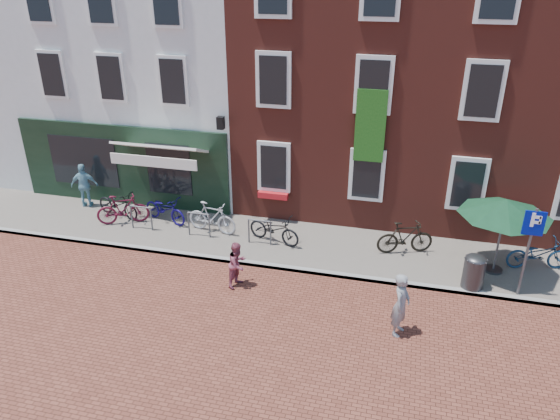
% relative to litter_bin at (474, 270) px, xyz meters
% --- Properties ---
extents(ground, '(80.00, 80.00, 0.00)m').
position_rel_litter_bin_xyz_m(ground, '(-6.70, -0.30, -0.64)').
color(ground, brown).
extents(sidewalk, '(24.00, 3.00, 0.10)m').
position_rel_litter_bin_xyz_m(sidewalk, '(-5.70, 1.20, -0.59)').
color(sidewalk, slate).
rests_on(sidewalk, ground).
extents(building_stucco, '(8.00, 8.00, 9.00)m').
position_rel_litter_bin_xyz_m(building_stucco, '(-11.70, 6.70, 3.86)').
color(building_stucco, silver).
rests_on(building_stucco, ground).
extents(building_brick_mid, '(6.00, 8.00, 10.00)m').
position_rel_litter_bin_xyz_m(building_brick_mid, '(-4.70, 6.70, 4.36)').
color(building_brick_mid, maroon).
rests_on(building_brick_mid, ground).
extents(building_brick_right, '(6.00, 8.00, 10.00)m').
position_rel_litter_bin_xyz_m(building_brick_right, '(1.30, 6.70, 4.36)').
color(building_brick_right, maroon).
rests_on(building_brick_right, ground).
extents(filler_left, '(7.00, 8.00, 9.00)m').
position_rel_litter_bin_xyz_m(filler_left, '(-19.20, 6.70, 3.86)').
color(filler_left, silver).
rests_on(filler_left, ground).
extents(litter_bin, '(0.57, 0.57, 1.04)m').
position_rel_litter_bin_xyz_m(litter_bin, '(0.00, 0.00, 0.00)').
color(litter_bin, '#37373A').
rests_on(litter_bin, sidewalk).
extents(parking_sign, '(0.50, 0.08, 2.49)m').
position_rel_litter_bin_xyz_m(parking_sign, '(1.16, -0.06, 1.15)').
color(parking_sign, '#4C4C4F').
rests_on(parking_sign, sidewalk).
extents(parasol, '(2.48, 2.48, 2.31)m').
position_rel_litter_bin_xyz_m(parasol, '(0.66, 1.00, 1.53)').
color(parasol, '#4C4C4F').
rests_on(parasol, sidewalk).
extents(woman, '(0.52, 0.67, 1.61)m').
position_rel_litter_bin_xyz_m(woman, '(-1.83, -2.31, 0.17)').
color(woman, gray).
rests_on(woman, ground).
extents(boy, '(0.67, 0.76, 1.30)m').
position_rel_litter_bin_xyz_m(boy, '(-6.18, -1.30, 0.01)').
color(boy, '#8C3E50').
rests_on(boy, ground).
extents(cafe_person, '(1.00, 0.65, 1.59)m').
position_rel_litter_bin_xyz_m(cafe_person, '(-12.97, 2.07, 0.26)').
color(cafe_person, '#72A8B8').
rests_on(cafe_person, sidewalk).
extents(bicycle_0, '(1.85, 1.06, 0.92)m').
position_rel_litter_bin_xyz_m(bicycle_0, '(-11.44, 1.58, -0.08)').
color(bicycle_0, black).
rests_on(bicycle_0, sidewalk).
extents(bicycle_1, '(1.74, 1.18, 1.02)m').
position_rel_litter_bin_xyz_m(bicycle_1, '(-11.00, 1.14, -0.03)').
color(bicycle_1, '#530F21').
rests_on(bicycle_1, sidewalk).
extents(bicycle_2, '(1.86, 1.15, 0.92)m').
position_rel_litter_bin_xyz_m(bicycle_2, '(-9.70, 1.61, -0.08)').
color(bicycle_2, '#0F0650').
rests_on(bicycle_2, sidewalk).
extents(bicycle_3, '(1.76, 0.74, 1.02)m').
position_rel_litter_bin_xyz_m(bicycle_3, '(-7.91, 1.29, -0.03)').
color(bicycle_3, '#AAA9AC').
rests_on(bicycle_3, sidewalk).
extents(bicycle_4, '(1.86, 1.09, 0.92)m').
position_rel_litter_bin_xyz_m(bicycle_4, '(-5.80, 1.13, -0.08)').
color(bicycle_4, black).
rests_on(bicycle_4, sidewalk).
extents(bicycle_5, '(1.77, 1.01, 1.02)m').
position_rel_litter_bin_xyz_m(bicycle_5, '(-1.84, 1.43, -0.03)').
color(bicycle_5, black).
rests_on(bicycle_5, sidewalk).
extents(bicycle_6, '(1.85, 1.00, 0.92)m').
position_rel_litter_bin_xyz_m(bicycle_6, '(1.84, 1.46, -0.08)').
color(bicycle_6, navy).
rests_on(bicycle_6, sidewalk).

